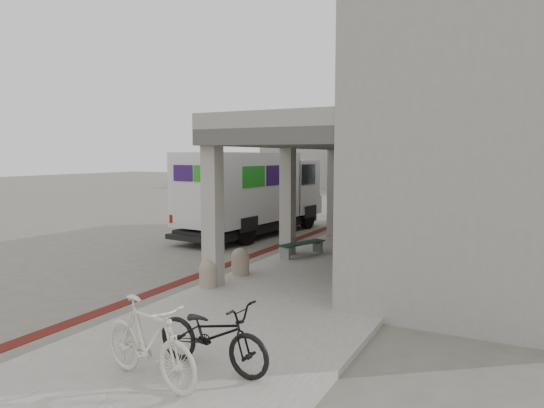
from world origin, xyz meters
The scene contains 14 objects.
ground centered at (0.00, 0.00, 0.00)m, with size 120.00×120.00×0.00m, color #615C53.
bike_lane_stripe centered at (1.00, 2.00, 0.01)m, with size 0.35×40.00×0.01m, color #521510.
sidewalk centered at (4.00, 0.00, 0.06)m, with size 4.40×28.00×0.12m, color gray.
transit_building centered at (6.83, 4.50, 3.40)m, with size 7.60×17.00×7.00m.
distant_backdrop centered at (-2.84, 35.89, 2.70)m, with size 28.00×10.00×6.50m.
tree_left centered at (-5.00, 28.00, 3.18)m, with size 3.20×3.20×4.80m.
tree_mid centered at (2.00, 30.00, 3.18)m, with size 3.20×3.20×4.80m.
fedex_truck centered at (-0.98, 3.85, 1.71)m, with size 2.95×7.71×3.22m.
bench centered at (2.60, 0.46, 0.41)m, with size 0.92×1.72×0.40m.
bollard_near centered at (2.10, -3.70, 0.44)m, with size 0.42×0.42×0.63m.
bollard_far centered at (2.14, -2.35, 0.46)m, with size 0.45×0.45×0.67m.
utility_cabinet centered at (5.00, 3.83, 0.65)m, with size 0.48×0.64×1.07m, color gray.
bicycle_black centered at (4.60, -7.21, 0.62)m, with size 0.66×1.89×0.99m, color black.
bicycle_cream centered at (4.11, -7.95, 0.68)m, with size 0.53×1.87×1.12m, color beige.
Camera 1 is at (8.35, -12.65, 3.10)m, focal length 32.00 mm.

